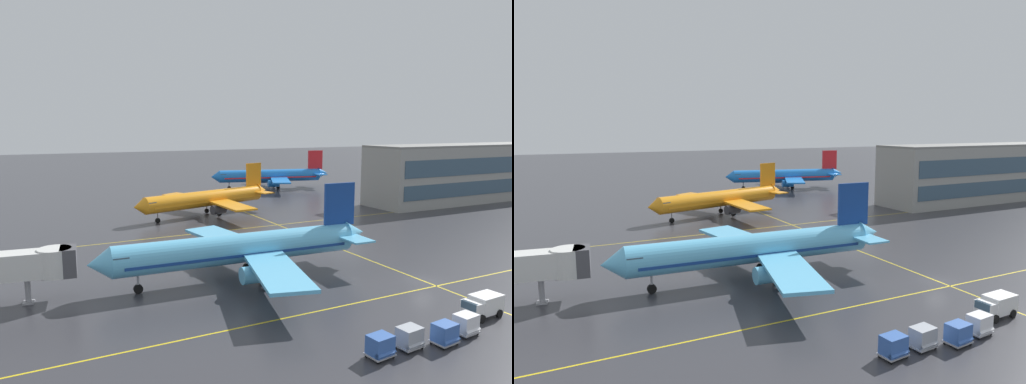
% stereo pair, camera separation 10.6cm
% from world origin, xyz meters
% --- Properties ---
extents(ground_plane, '(600.00, 600.00, 0.00)m').
position_xyz_m(ground_plane, '(0.00, 0.00, 0.00)').
color(ground_plane, '#333338').
extents(airliner_front_gate, '(35.02, 30.21, 10.89)m').
position_xyz_m(airliner_front_gate, '(-18.55, 10.28, 3.72)').
color(airliner_front_gate, '#5BB7E5').
rests_on(airliner_front_gate, ground).
extents(airliner_second_row, '(32.17, 27.40, 10.12)m').
position_xyz_m(airliner_second_row, '(-8.26, 49.70, 3.46)').
color(airliner_second_row, orange).
rests_on(airliner_second_row, ground).
extents(airliner_third_row, '(35.11, 29.86, 11.02)m').
position_xyz_m(airliner_third_row, '(23.34, 80.61, 3.76)').
color(airliner_third_row, blue).
rests_on(airliner_third_row, ground).
extents(taxiway_markings, '(149.71, 81.58, 0.01)m').
position_xyz_m(taxiway_markings, '(0.00, 16.54, 0.00)').
color(taxiway_markings, yellow).
rests_on(taxiway_markings, ground).
extents(service_truck_catering, '(4.22, 2.35, 2.10)m').
position_xyz_m(service_truck_catering, '(-2.95, -10.12, 1.18)').
color(service_truck_catering, white).
rests_on(service_truck_catering, ground).
extents(baggage_cart_row_leftmost, '(2.82, 1.86, 1.86)m').
position_xyz_m(baggage_cart_row_leftmost, '(-17.14, -11.96, 1.00)').
color(baggage_cart_row_leftmost, '#99999E').
rests_on(baggage_cart_row_leftmost, ground).
extents(baggage_cart_row_second, '(2.82, 1.86, 1.86)m').
position_xyz_m(baggage_cart_row_second, '(-13.97, -11.87, 1.00)').
color(baggage_cart_row_second, '#99999E').
rests_on(baggage_cart_row_second, ground).
extents(baggage_cart_row_middle, '(2.82, 1.86, 1.86)m').
position_xyz_m(baggage_cart_row_middle, '(-10.80, -12.65, 1.00)').
color(baggage_cart_row_middle, '#99999E').
rests_on(baggage_cart_row_middle, ground).
extents(baggage_cart_row_fourth, '(2.82, 1.86, 1.86)m').
position_xyz_m(baggage_cart_row_fourth, '(-7.64, -12.13, 1.00)').
color(baggage_cart_row_fourth, '#99999E').
rests_on(baggage_cart_row_fourth, ground).
extents(terminal_building, '(64.89, 12.53, 13.86)m').
position_xyz_m(terminal_building, '(60.53, 39.74, 6.93)').
color(terminal_building, gray).
rests_on(terminal_building, ground).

